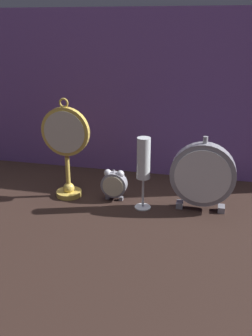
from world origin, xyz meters
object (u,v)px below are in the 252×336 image
Objects in this scene: mantel_clock_silver at (203,175)px; champagne_flute at (143,163)px; pocket_watch_on_stand at (66,148)px; alarm_clock_twin_bell at (114,183)px.

mantel_clock_silver is 1.03× the size of champagne_flute.
pocket_watch_on_stand is 0.19m from alarm_clock_twin_bell.
pocket_watch_on_stand reaches higher than mantel_clock_silver.
alarm_clock_twin_bell is 0.46× the size of champagne_flute.
pocket_watch_on_stand is at bearing 173.41° from champagne_flute.
champagne_flute is (0.25, -0.03, -0.02)m from pocket_watch_on_stand.
mantel_clock_silver reaches higher than champagne_flute.
alarm_clock_twin_bell is at bearing 161.41° from champagne_flute.
champagne_flute is at bearing -18.59° from alarm_clock_twin_bell.
champagne_flute is (0.10, -0.03, 0.09)m from alarm_clock_twin_bell.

